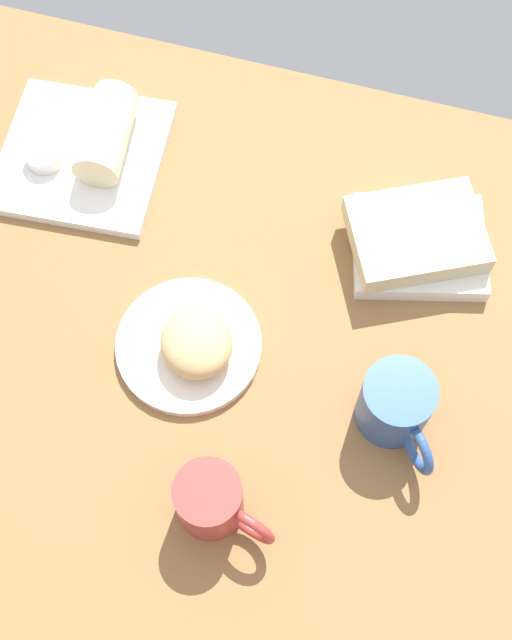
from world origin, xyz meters
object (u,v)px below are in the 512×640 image
breakfast_wrap (106,134)px  coffee_mug (397,406)px  round_plate (189,345)px  book_stack (418,240)px  second_mug (212,502)px  sauce_cup (44,155)px  square_plate (83,156)px  scone_pastry (196,343)px

breakfast_wrap → coffee_mug: size_ratio=1.12×
coffee_mug → round_plate: bearing=175.4°
breakfast_wrap → book_stack: bearing=-11.4°
book_stack → second_mug: bearing=-111.2°
breakfast_wrap → book_stack: 46.10cm
sauce_cup → breakfast_wrap: breakfast_wrap is taller
book_stack → coffee_mug: coffee_mug is taller
square_plate → breakfast_wrap: breakfast_wrap is taller
scone_pastry → sauce_cup: size_ratio=1.84×
breakfast_wrap → round_plate: bearing=-59.0°
scone_pastry → square_plate: bearing=135.6°
round_plate → sauce_cup: bearing=142.8°
scone_pastry → breakfast_wrap: (-21.65, 26.78, 0.88)cm
sauce_cup → second_mug: (37.69, -41.04, 1.99)cm
scone_pastry → book_stack: bearing=43.6°
round_plate → square_plate: 33.83cm
sauce_cup → book_stack: size_ratio=0.24×
square_plate → coffee_mug: coffee_mug is taller
sauce_cup → book_stack: (53.97, 0.92, 0.05)cm
coffee_mug → breakfast_wrap: bearing=149.4°
scone_pastry → second_mug: bearing=-67.1°
book_stack → coffee_mug: bearing=-85.3°
round_plate → coffee_mug: bearing=-4.6°
breakfast_wrap → second_mug: (29.63, -45.66, -0.07)cm
scone_pastry → sauce_cup: (-29.72, 22.16, -1.18)cm
round_plate → coffee_mug: 28.10cm
book_stack → scone_pastry: bearing=-136.4°
square_plate → round_plate: bearing=-45.3°
sauce_cup → book_stack: bearing=1.0°
square_plate → second_mug: bearing=-52.7°
scone_pastry → coffee_mug: size_ratio=0.79×
breakfast_wrap → second_mug: bearing=-63.8°
breakfast_wrap → coffee_mug: bearing=-37.4°
second_mug → sauce_cup: bearing=132.6°
round_plate → book_stack: 34.14cm
square_plate → coffee_mug: size_ratio=1.85×
second_mug → round_plate: bearing=115.7°
round_plate → sauce_cup: size_ratio=3.60×
second_mug → scone_pastry: bearing=112.9°
round_plate → scone_pastry: (1.43, -0.70, 3.30)cm
scone_pastry → breakfast_wrap: breakfast_wrap is taller
round_plate → breakfast_wrap: size_ratio=1.37×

